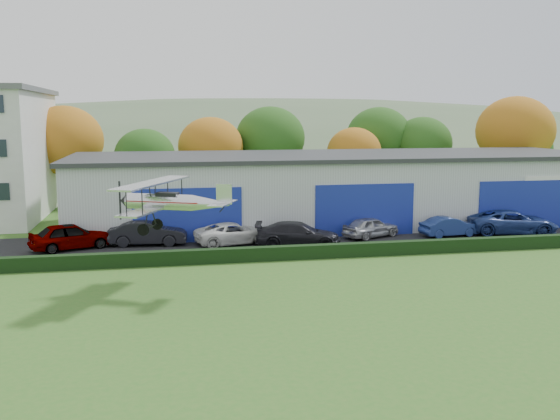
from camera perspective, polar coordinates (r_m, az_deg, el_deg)
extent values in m
plane|color=#326A21|center=(21.18, 14.44, -14.34)|extent=(300.00, 300.00, 0.00)
cube|color=black|center=(41.05, 5.65, -2.76)|extent=(48.00, 9.00, 0.05)
cube|color=black|center=(36.50, 7.82, -3.66)|extent=(46.00, 0.60, 0.80)
cube|color=#B2B7BC|center=(47.85, 5.59, 1.89)|extent=(40.00, 12.00, 5.00)
cube|color=#2D3033|center=(47.60, 5.63, 5.06)|extent=(40.60, 12.60, 0.30)
cube|color=navy|center=(40.01, -8.57, -0.53)|extent=(7.00, 0.12, 3.60)
cube|color=navy|center=(42.23, 7.91, -0.03)|extent=(7.00, 0.12, 3.60)
cube|color=navy|center=(47.49, 21.75, 0.40)|extent=(7.00, 0.12, 3.60)
cylinder|color=#3D2614|center=(58.49, -19.21, 1.79)|extent=(0.36, 0.36, 3.15)
ellipsoid|color=#A37114|center=(58.15, -19.44, 6.15)|extent=(6.84, 6.84, 6.16)
cylinder|color=#3D2614|center=(55.96, -12.37, 1.42)|extent=(0.36, 0.36, 2.45)
ellipsoid|color=#1E4C14|center=(55.63, -12.49, 4.96)|extent=(5.32, 5.32, 4.79)
cylinder|color=#3D2614|center=(58.09, -6.41, 2.01)|extent=(0.36, 0.36, 2.80)
ellipsoid|color=#A37114|center=(57.76, -6.47, 5.91)|extent=(6.08, 6.08, 5.47)
cylinder|color=#3D2614|center=(60.81, -0.92, 2.53)|extent=(0.36, 0.36, 3.15)
ellipsoid|color=#1E4C14|center=(60.48, -0.93, 6.73)|extent=(6.84, 6.84, 6.16)
cylinder|color=#3D2614|center=(60.85, 6.86, 2.14)|extent=(0.36, 0.36, 2.45)
ellipsoid|color=#A37114|center=(60.55, 6.92, 5.40)|extent=(5.32, 5.32, 4.79)
cylinder|color=#3D2614|center=(65.55, 13.00, 2.61)|extent=(0.36, 0.36, 2.80)
ellipsoid|color=#1E4C14|center=(65.25, 13.12, 6.06)|extent=(6.08, 6.08, 5.47)
cylinder|color=#3D2614|center=(65.74, 20.82, 2.58)|extent=(0.36, 0.36, 3.50)
ellipsoid|color=#A37114|center=(65.44, 21.06, 6.89)|extent=(7.60, 7.60, 6.84)
cylinder|color=#3D2614|center=(71.29, 21.85, 2.54)|extent=(0.36, 0.36, 2.45)
ellipsoid|color=#1E4C14|center=(71.03, 22.01, 5.32)|extent=(5.32, 5.32, 4.79)
cylinder|color=#3D2614|center=(65.87, 9.11, 2.90)|extent=(0.36, 0.36, 3.15)
ellipsoid|color=#1E4C14|center=(65.57, 9.21, 6.78)|extent=(6.84, 6.84, 6.16)
ellipsoid|color=#4C6642|center=(161.82, -0.74, 0.42)|extent=(320.00, 196.00, 56.00)
ellipsoid|color=#4C6642|center=(186.72, 20.92, 2.66)|extent=(240.00, 126.00, 36.00)
imported|color=gray|center=(39.85, -18.95, -2.31)|extent=(5.23, 3.60, 1.65)
imported|color=black|center=(39.83, -12.19, -2.07)|extent=(4.99, 2.15, 1.60)
imported|color=silver|center=(39.37, -4.34, -2.18)|extent=(5.38, 3.40, 1.38)
imported|color=black|center=(38.48, 1.70, -2.28)|extent=(5.71, 3.32, 1.56)
imported|color=silver|center=(41.83, 8.45, -1.58)|extent=(4.46, 3.22, 1.41)
imported|color=navy|center=(43.34, 15.52, -1.49)|extent=(4.20, 1.91, 1.34)
imported|color=navy|center=(45.51, 20.86, -1.07)|extent=(6.43, 4.03, 1.66)
cylinder|color=silver|center=(29.48, -11.17, 0.75)|extent=(3.25, 2.05, 0.77)
cone|color=silver|center=(28.50, -6.51, 0.59)|extent=(2.02, 1.48, 0.77)
cone|color=black|center=(30.29, -14.31, 0.86)|extent=(0.71, 0.87, 0.77)
cube|color=#9A150E|center=(29.37, -10.72, 0.82)|extent=(3.57, 2.21, 0.05)
cube|color=black|center=(29.26, -10.43, 1.42)|extent=(1.14, 0.89, 0.21)
cube|color=silver|center=(29.59, -11.45, 0.27)|extent=(3.54, 6.00, 0.09)
cube|color=silver|center=(29.51, -11.82, 2.49)|extent=(3.76, 6.35, 0.09)
cylinder|color=black|center=(27.72, -14.14, 0.82)|extent=(0.07, 0.07, 1.11)
cylinder|color=black|center=(27.37, -12.73, 0.77)|extent=(0.07, 0.07, 1.11)
cylinder|color=black|center=(31.66, -10.41, 1.91)|extent=(0.07, 0.07, 1.11)
cylinder|color=black|center=(31.35, -9.14, 1.88)|extent=(0.07, 0.07, 1.11)
cylinder|color=black|center=(29.28, -12.05, 1.84)|extent=(0.12, 0.19, 0.63)
cylinder|color=black|center=(29.81, -11.55, 1.98)|extent=(0.12, 0.19, 0.63)
cylinder|color=black|center=(29.48, -12.32, -0.71)|extent=(0.30, 0.56, 1.04)
cylinder|color=black|center=(30.13, -11.72, -0.49)|extent=(0.30, 0.56, 1.04)
cylinder|color=black|center=(29.89, -11.98, -1.56)|extent=(0.73, 1.49, 0.06)
cylinder|color=black|center=(29.21, -12.63, -1.82)|extent=(0.54, 0.34, 0.54)
cylinder|color=black|center=(30.57, -11.36, -1.31)|extent=(0.54, 0.34, 0.54)
cylinder|color=black|center=(28.33, -5.37, 0.12)|extent=(0.30, 0.18, 0.36)
cube|color=silver|center=(28.30, -5.38, 0.63)|extent=(1.62, 2.33, 0.05)
cube|color=silver|center=(28.21, -5.23, 1.48)|extent=(0.72, 0.37, 0.94)
cube|color=black|center=(30.40, -14.69, 0.87)|extent=(0.09, 0.11, 1.87)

